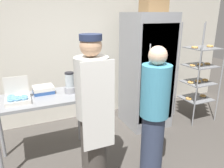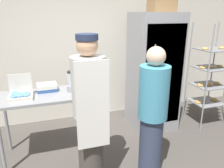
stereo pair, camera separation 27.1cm
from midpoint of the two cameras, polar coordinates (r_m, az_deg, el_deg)
The scene contains 10 objects.
back_wall at distance 4.05m, azimuth -3.48°, elevation 10.74°, with size 6.40×0.12×2.81m, color silver.
refrigerator at distance 3.76m, azimuth 12.79°, elevation 2.96°, with size 0.71×0.74×1.93m.
baking_rack at distance 4.20m, azimuth 25.88°, elevation 1.78°, with size 0.56×0.52×1.77m.
prep_counter at distance 2.99m, azimuth -14.74°, elevation -4.74°, with size 1.16×0.60×0.90m.
donut_box at distance 2.89m, azimuth -20.34°, elevation -2.70°, with size 0.28×0.25×0.29m.
blender_pitcher at distance 2.96m, azimuth -7.85°, elevation 0.36°, with size 0.15×0.15×0.28m.
binder_stack at distance 3.08m, azimuth -14.25°, elevation -0.87°, with size 0.27×0.24×0.09m.
cardboard_storage_box at distance 3.70m, azimuth 15.10°, elevation 19.78°, with size 0.39×0.30×0.28m.
person_baker at distance 2.43m, azimuth -2.73°, elevation -6.84°, with size 0.36×0.38×1.72m.
person_customer at distance 2.60m, azimuth 13.49°, elevation -7.71°, with size 0.34×0.34×1.59m.
Camera 2 is at (-0.87, -1.68, 1.92)m, focal length 35.00 mm.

